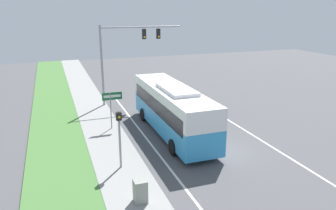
{
  "coord_description": "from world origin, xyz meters",
  "views": [
    {
      "loc": [
        -9.28,
        -16.66,
        8.65
      ],
      "look_at": [
        -1.55,
        4.71,
        1.81
      ],
      "focal_mm": 35.0,
      "sensor_mm": 36.0,
      "label": 1
    }
  ],
  "objects_px": {
    "bus": "(172,108)",
    "signal_gantry": "(126,48)",
    "street_sign": "(112,102)",
    "utility_cabinet": "(140,191)",
    "pedestrian_signal": "(119,131)"
  },
  "relations": [
    {
      "from": "bus",
      "to": "signal_gantry",
      "type": "height_order",
      "value": "signal_gantry"
    },
    {
      "from": "bus",
      "to": "street_sign",
      "type": "relative_size",
      "value": 3.77
    },
    {
      "from": "street_sign",
      "to": "utility_cabinet",
      "type": "height_order",
      "value": "street_sign"
    },
    {
      "from": "pedestrian_signal",
      "to": "utility_cabinet",
      "type": "distance_m",
      "value": 3.96
    },
    {
      "from": "signal_gantry",
      "to": "street_sign",
      "type": "distance_m",
      "value": 7.36
    },
    {
      "from": "signal_gantry",
      "to": "utility_cabinet",
      "type": "bearing_deg",
      "value": -101.1
    },
    {
      "from": "street_sign",
      "to": "utility_cabinet",
      "type": "xyz_separation_m",
      "value": [
        -0.59,
        -9.87,
        -1.4
      ]
    },
    {
      "from": "bus",
      "to": "pedestrian_signal",
      "type": "relative_size",
      "value": 3.24
    },
    {
      "from": "signal_gantry",
      "to": "utility_cabinet",
      "type": "xyz_separation_m",
      "value": [
        -3.15,
        -16.05,
        -4.5
      ]
    },
    {
      "from": "pedestrian_signal",
      "to": "utility_cabinet",
      "type": "xyz_separation_m",
      "value": [
        0.13,
        -3.63,
        -1.58
      ]
    },
    {
      "from": "bus",
      "to": "pedestrian_signal",
      "type": "xyz_separation_m",
      "value": [
        -4.57,
        -4.04,
        0.32
      ]
    },
    {
      "from": "signal_gantry",
      "to": "street_sign",
      "type": "relative_size",
      "value": 2.59
    },
    {
      "from": "bus",
      "to": "street_sign",
      "type": "xyz_separation_m",
      "value": [
        -3.84,
        2.2,
        0.15
      ]
    },
    {
      "from": "bus",
      "to": "signal_gantry",
      "type": "relative_size",
      "value": 1.45
    },
    {
      "from": "pedestrian_signal",
      "to": "signal_gantry",
      "type": "bearing_deg",
      "value": 75.21
    }
  ]
}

